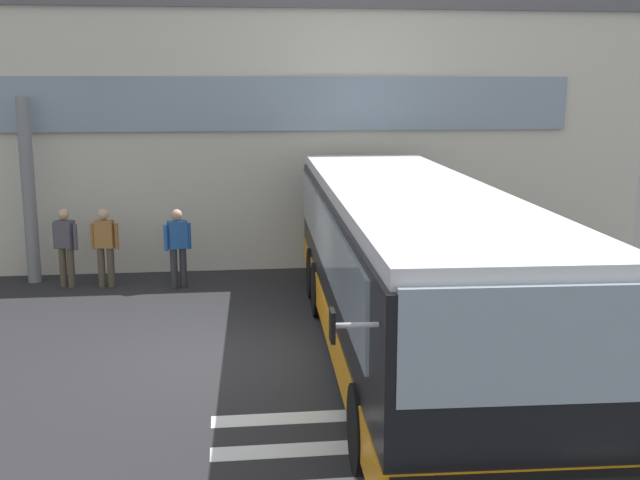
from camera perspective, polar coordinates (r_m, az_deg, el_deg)
name	(u,v)px	position (r m, az deg, el deg)	size (l,w,h in m)	color
ground_plane	(226,358)	(12.51, -6.85, -8.55)	(80.00, 90.00, 0.02)	#232326
terminal_building	(199,125)	(23.42, -8.81, 8.31)	(21.79, 13.80, 6.17)	beige
entry_support_column	(29,191)	(17.82, -20.46, 3.36)	(0.28, 0.28, 3.98)	slate
bus_main_foreground	(408,274)	(12.19, 6.46, -2.47)	(3.45, 11.61, 2.70)	black
passenger_near_column	(66,244)	(17.30, -18.05, -0.27)	(0.54, 0.36, 1.68)	#4C4233
passenger_by_doorway	(105,244)	(17.06, -15.40, -0.27)	(0.58, 0.28, 1.68)	#4C4233
passenger_at_curb_edge	(178,244)	(16.65, -10.32, -0.32)	(0.56, 0.34, 1.68)	#2D2D33
safety_bollard_yellow	(396,271)	(16.20, 5.53, -2.25)	(0.18, 0.18, 0.90)	yellow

